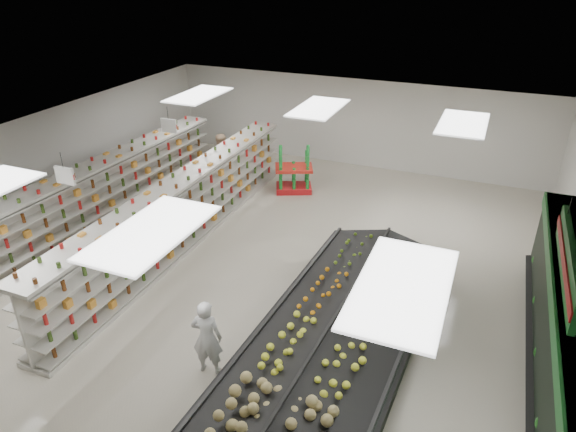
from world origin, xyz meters
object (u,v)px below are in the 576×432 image
at_px(soda_endcap, 294,170).
at_px(shopper_main, 207,337).
at_px(gondola_left, 90,203).
at_px(produce_island, 333,343).
at_px(shopper_background, 223,161).
at_px(gondola_center, 184,213).

relative_size(soda_endcap, shopper_main, 0.97).
distance_m(gondola_left, shopper_main, 6.93).
xyz_separation_m(produce_island, shopper_background, (-6.09, 6.81, 0.40)).
xyz_separation_m(soda_endcap, shopper_main, (1.63, -8.37, 0.05)).
height_order(produce_island, shopper_background, shopper_background).
bearing_deg(produce_island, gondola_center, 149.72).
distance_m(gondola_center, shopper_background, 3.87).
bearing_deg(gondola_left, produce_island, -15.30).
relative_size(gondola_left, shopper_background, 5.93).
height_order(gondola_left, soda_endcap, gondola_left).
relative_size(gondola_left, gondola_center, 1.01).
xyz_separation_m(gondola_left, soda_endcap, (4.28, 4.74, -0.12)).
bearing_deg(shopper_background, produce_island, -112.04).
bearing_deg(shopper_background, shopper_main, -126.97).
height_order(shopper_main, shopper_background, shopper_background).
bearing_deg(gondola_left, soda_endcap, 50.58).
relative_size(gondola_center, shopper_main, 6.80).
distance_m(produce_island, soda_endcap, 8.24).
height_order(gondola_center, shopper_background, gondola_center).
xyz_separation_m(gondola_center, soda_endcap, (1.46, 4.30, -0.11)).
height_order(gondola_center, shopper_main, gondola_center).
bearing_deg(gondola_center, soda_endcap, 70.87).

